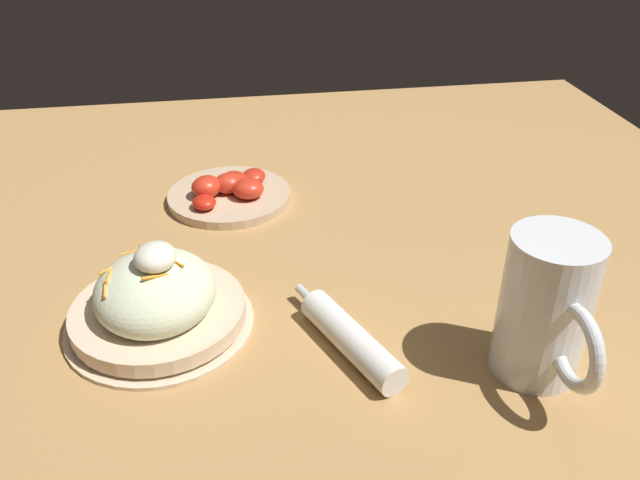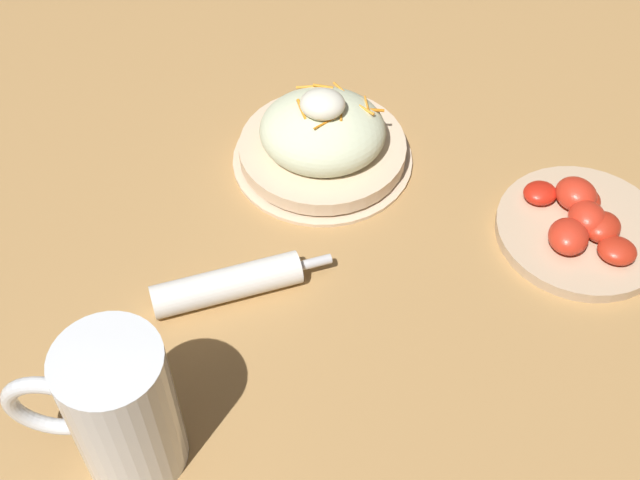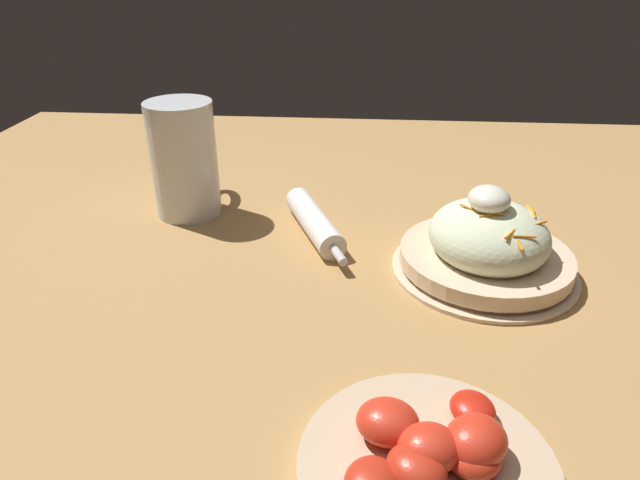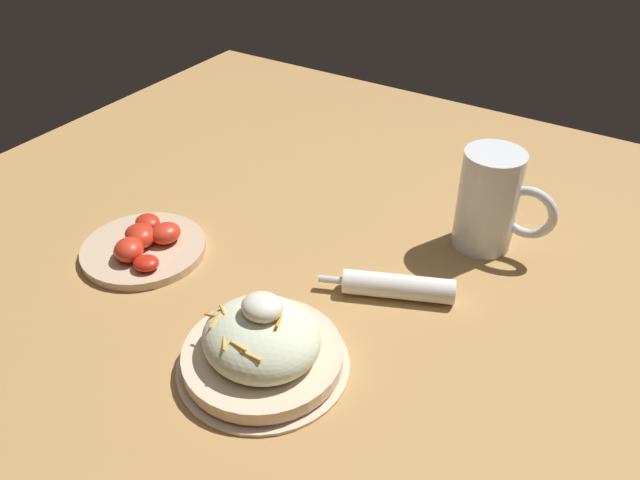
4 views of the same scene
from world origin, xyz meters
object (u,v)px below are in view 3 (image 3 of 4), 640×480
salad_plate (487,246)px  tomato_plate (428,460)px  napkin_roll (314,222)px  beer_mug (185,164)px

salad_plate → tomato_plate: bearing=-17.3°
napkin_roll → tomato_plate: (0.38, 0.12, -0.00)m
beer_mug → napkin_roll: 0.20m
salad_plate → tomato_plate: salad_plate is taller
beer_mug → tomato_plate: bearing=34.9°
napkin_roll → tomato_plate: bearing=17.2°
salad_plate → tomato_plate: (0.30, -0.09, -0.02)m
beer_mug → napkin_roll: size_ratio=0.86×
salad_plate → beer_mug: 0.42m
beer_mug → napkin_roll: bearing=72.7°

